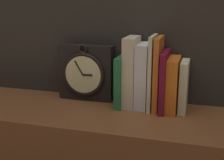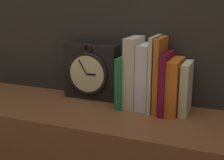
{
  "view_description": "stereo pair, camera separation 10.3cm",
  "coord_description": "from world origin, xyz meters",
  "px_view_note": "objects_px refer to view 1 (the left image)",
  "views": [
    {
      "loc": [
        0.28,
        -0.96,
        1.16
      ],
      "look_at": [
        0.0,
        0.0,
        0.9
      ],
      "focal_mm": 50.0,
      "sensor_mm": 36.0,
      "label": 1
    },
    {
      "loc": [
        0.38,
        -0.93,
        1.16
      ],
      "look_at": [
        0.0,
        0.0,
        0.9
      ],
      "focal_mm": 50.0,
      "sensor_mm": 36.0,
      "label": 2
    }
  ],
  "objects_px": {
    "book_slot0_green": "(122,81)",
    "book_slot4_orange": "(158,73)",
    "book_slot1_cream": "(131,72)",
    "book_slot6_orange": "(173,84)",
    "book_slot2_white": "(143,76)",
    "book_slot5_maroon": "(165,81)",
    "book_slot7_cream": "(184,86)",
    "book_slot3_cream": "(152,72)",
    "clock": "(86,72)"
  },
  "relations": [
    {
      "from": "book_slot0_green",
      "to": "book_slot4_orange",
      "type": "xyz_separation_m",
      "value": [
        0.13,
        0.0,
        0.04
      ]
    },
    {
      "from": "book_slot4_orange",
      "to": "book_slot6_orange",
      "type": "distance_m",
      "value": 0.06
    },
    {
      "from": "book_slot1_cream",
      "to": "book_slot4_orange",
      "type": "xyz_separation_m",
      "value": [
        0.1,
        -0.01,
        0.0
      ]
    },
    {
      "from": "book_slot1_cream",
      "to": "book_slot6_orange",
      "type": "height_order",
      "value": "book_slot1_cream"
    },
    {
      "from": "book_slot2_white",
      "to": "book_slot3_cream",
      "type": "distance_m",
      "value": 0.04
    },
    {
      "from": "book_slot3_cream",
      "to": "book_slot7_cream",
      "type": "height_order",
      "value": "book_slot3_cream"
    },
    {
      "from": "book_slot0_green",
      "to": "book_slot1_cream",
      "type": "distance_m",
      "value": 0.05
    },
    {
      "from": "clock",
      "to": "book_slot2_white",
      "type": "relative_size",
      "value": 0.96
    },
    {
      "from": "clock",
      "to": "book_slot7_cream",
      "type": "xyz_separation_m",
      "value": [
        0.37,
        -0.02,
        -0.02
      ]
    },
    {
      "from": "book_slot4_orange",
      "to": "book_slot1_cream",
      "type": "bearing_deg",
      "value": 176.74
    },
    {
      "from": "book_slot3_cream",
      "to": "book_slot7_cream",
      "type": "xyz_separation_m",
      "value": [
        0.11,
        0.01,
        -0.04
      ]
    },
    {
      "from": "book_slot6_orange",
      "to": "book_slot7_cream",
      "type": "distance_m",
      "value": 0.04
    },
    {
      "from": "clock",
      "to": "book_slot7_cream",
      "type": "bearing_deg",
      "value": -3.76
    },
    {
      "from": "book_slot0_green",
      "to": "book_slot2_white",
      "type": "bearing_deg",
      "value": 4.82
    },
    {
      "from": "book_slot7_cream",
      "to": "book_slot4_orange",
      "type": "bearing_deg",
      "value": -175.68
    },
    {
      "from": "book_slot0_green",
      "to": "book_slot2_white",
      "type": "relative_size",
      "value": 0.8
    },
    {
      "from": "book_slot5_maroon",
      "to": "book_slot6_orange",
      "type": "bearing_deg",
      "value": 9.38
    },
    {
      "from": "book_slot1_cream",
      "to": "book_slot4_orange",
      "type": "bearing_deg",
      "value": -3.26
    },
    {
      "from": "book_slot1_cream",
      "to": "book_slot6_orange",
      "type": "distance_m",
      "value": 0.15
    },
    {
      "from": "book_slot0_green",
      "to": "book_slot3_cream",
      "type": "bearing_deg",
      "value": 0.23
    },
    {
      "from": "book_slot4_orange",
      "to": "book_slot7_cream",
      "type": "relative_size",
      "value": 1.46
    },
    {
      "from": "clock",
      "to": "book_slot4_orange",
      "type": "xyz_separation_m",
      "value": [
        0.28,
        -0.03,
        0.02
      ]
    },
    {
      "from": "book_slot0_green",
      "to": "book_slot7_cream",
      "type": "xyz_separation_m",
      "value": [
        0.22,
        0.01,
        -0.0
      ]
    },
    {
      "from": "book_slot1_cream",
      "to": "book_slot2_white",
      "type": "distance_m",
      "value": 0.04
    },
    {
      "from": "book_slot5_maroon",
      "to": "book_slot7_cream",
      "type": "relative_size",
      "value": 1.19
    },
    {
      "from": "book_slot5_maroon",
      "to": "clock",
      "type": "bearing_deg",
      "value": 172.67
    },
    {
      "from": "book_slot6_orange",
      "to": "book_slot7_cream",
      "type": "height_order",
      "value": "book_slot6_orange"
    },
    {
      "from": "book_slot3_cream",
      "to": "book_slot5_maroon",
      "type": "bearing_deg",
      "value": -10.24
    },
    {
      "from": "clock",
      "to": "book_slot1_cream",
      "type": "relative_size",
      "value": 0.87
    },
    {
      "from": "book_slot0_green",
      "to": "book_slot7_cream",
      "type": "bearing_deg",
      "value": 1.86
    },
    {
      "from": "book_slot3_cream",
      "to": "book_slot1_cream",
      "type": "bearing_deg",
      "value": 175.92
    },
    {
      "from": "clock",
      "to": "book_slot5_maroon",
      "type": "distance_m",
      "value": 0.3
    },
    {
      "from": "book_slot1_cream",
      "to": "book_slot2_white",
      "type": "relative_size",
      "value": 1.1
    },
    {
      "from": "clock",
      "to": "book_slot3_cream",
      "type": "distance_m",
      "value": 0.26
    },
    {
      "from": "book_slot2_white",
      "to": "book_slot5_maroon",
      "type": "relative_size",
      "value": 1.1
    },
    {
      "from": "clock",
      "to": "book_slot4_orange",
      "type": "height_order",
      "value": "book_slot4_orange"
    },
    {
      "from": "book_slot0_green",
      "to": "book_slot5_maroon",
      "type": "height_order",
      "value": "book_slot5_maroon"
    },
    {
      "from": "book_slot4_orange",
      "to": "book_slot5_maroon",
      "type": "height_order",
      "value": "book_slot4_orange"
    },
    {
      "from": "book_slot4_orange",
      "to": "book_slot7_cream",
      "type": "distance_m",
      "value": 0.1
    },
    {
      "from": "book_slot3_cream",
      "to": "book_slot5_maroon",
      "type": "xyz_separation_m",
      "value": [
        0.04,
        -0.01,
        -0.03
      ]
    },
    {
      "from": "book_slot1_cream",
      "to": "book_slot5_maroon",
      "type": "height_order",
      "value": "book_slot1_cream"
    },
    {
      "from": "book_slot6_orange",
      "to": "book_slot5_maroon",
      "type": "bearing_deg",
      "value": -170.62
    },
    {
      "from": "book_slot3_cream",
      "to": "book_slot4_orange",
      "type": "distance_m",
      "value": 0.02
    },
    {
      "from": "book_slot2_white",
      "to": "book_slot5_maroon",
      "type": "bearing_deg",
      "value": -10.34
    },
    {
      "from": "book_slot4_orange",
      "to": "book_slot7_cream",
      "type": "height_order",
      "value": "book_slot4_orange"
    },
    {
      "from": "book_slot7_cream",
      "to": "book_slot6_orange",
      "type": "bearing_deg",
      "value": -164.6
    },
    {
      "from": "book_slot3_cream",
      "to": "book_slot0_green",
      "type": "bearing_deg",
      "value": -179.77
    },
    {
      "from": "book_slot5_maroon",
      "to": "book_slot7_cream",
      "type": "height_order",
      "value": "book_slot5_maroon"
    },
    {
      "from": "book_slot6_orange",
      "to": "book_slot7_cream",
      "type": "xyz_separation_m",
      "value": [
        0.04,
        0.01,
        -0.01
      ]
    },
    {
      "from": "book_slot1_cream",
      "to": "book_slot6_orange",
      "type": "xyz_separation_m",
      "value": [
        0.15,
        -0.01,
        -0.03
      ]
    }
  ]
}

